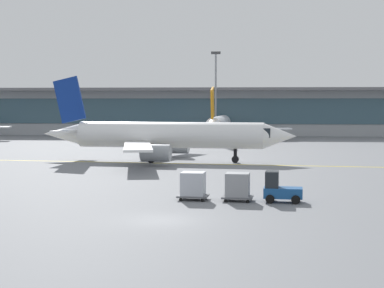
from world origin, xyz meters
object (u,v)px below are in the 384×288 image
object	(u,v)px
taxiing_regional_jet	(167,136)
baggage_tug	(280,189)
cargo_dolly_lead	(238,186)
apron_light_mast_1	(216,91)
gate_airplane_1	(219,124)
cargo_dolly_trailing	(193,185)

from	to	relation	value
taxiing_regional_jet	baggage_tug	size ratio (longest dim) A/B	10.98
cargo_dolly_lead	apron_light_mast_1	xyz separation A→B (m)	(-5.32, 76.27, 7.83)
gate_airplane_1	apron_light_mast_1	world-z (taller)	apron_light_mast_1
gate_airplane_1	cargo_dolly_lead	world-z (taller)	gate_airplane_1
taxiing_regional_jet	cargo_dolly_lead	bearing A→B (deg)	-67.46
cargo_dolly_lead	cargo_dolly_trailing	size ratio (longest dim) A/B	1.00
gate_airplane_1	cargo_dolly_trailing	xyz separation A→B (m)	(1.27, -67.65, -1.72)
gate_airplane_1	baggage_tug	bearing A→B (deg)	-171.22
cargo_dolly_trailing	gate_airplane_1	bearing A→B (deg)	95.51
baggage_tug	gate_airplane_1	bearing A→B (deg)	100.49
baggage_tug	cargo_dolly_trailing	world-z (taller)	baggage_tug
cargo_dolly_lead	cargo_dolly_trailing	distance (m)	3.09
cargo_dolly_trailing	apron_light_mast_1	xyz separation A→B (m)	(-2.23, 76.03, 7.83)
gate_airplane_1	baggage_tug	xyz separation A→B (m)	(7.21, -68.11, -1.88)
baggage_tug	apron_light_mast_1	xyz separation A→B (m)	(-8.18, 76.49, 7.99)
cargo_dolly_trailing	taxiing_regional_jet	bearing A→B (deg)	105.53
cargo_dolly_trailing	apron_light_mast_1	distance (m)	76.47
cargo_dolly_lead	gate_airplane_1	bearing A→B (deg)	98.11
gate_airplane_1	taxiing_regional_jet	distance (m)	40.58
taxiing_regional_jet	baggage_tug	xyz separation A→B (m)	(11.29, -27.74, -2.05)
gate_airplane_1	cargo_dolly_lead	bearing A→B (deg)	-173.60
cargo_dolly_lead	taxiing_regional_jet	bearing A→B (deg)	111.48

